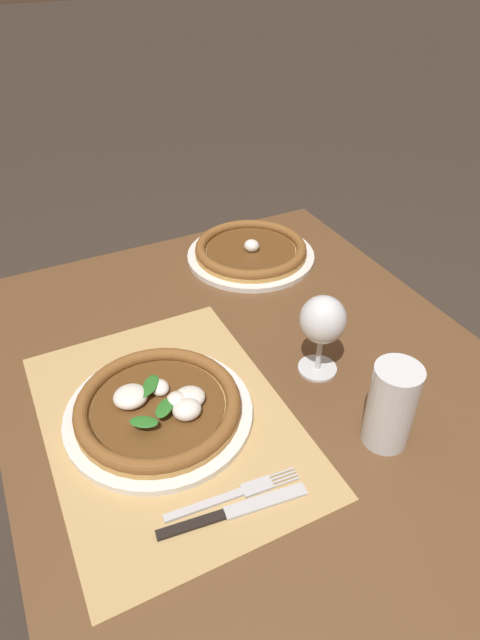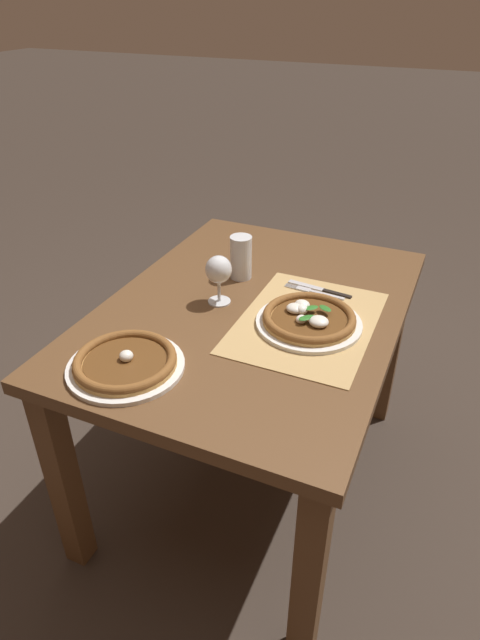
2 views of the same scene
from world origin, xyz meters
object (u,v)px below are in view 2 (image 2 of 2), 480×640
(pizza_near, at_px, (309,319))
(pizza_far, at_px, (125,363))
(wine_glass, at_px, (219,272))
(pint_glass, at_px, (241,258))
(fork, at_px, (314,292))
(knife, at_px, (319,289))

(pizza_near, relative_size, pizza_far, 1.01)
(wine_glass, xyz_separation_m, pint_glass, (0.18, 0.01, -0.04))
(pizza_near, height_order, fork, pizza_near)
(pizza_far, relative_size, fork, 1.50)
(knife, bearing_deg, pint_glass, 93.19)
(wine_glass, bearing_deg, fork, -55.64)
(fork, bearing_deg, wine_glass, 124.36)
(pizza_far, bearing_deg, wine_glass, -10.24)
(pizza_near, bearing_deg, fork, 12.55)
(fork, height_order, knife, knife)
(fork, xyz_separation_m, knife, (0.02, -0.01, 0.00))
(wine_glass, bearing_deg, knife, -53.35)
(pizza_near, distance_m, knife, 0.22)
(pizza_far, relative_size, pint_glass, 2.07)
(fork, bearing_deg, pint_glass, 88.11)
(pizza_near, bearing_deg, pint_glass, 56.57)
(pizza_near, xyz_separation_m, pizza_far, (-0.38, 0.36, -0.00))
(pizza_far, bearing_deg, pizza_near, -43.64)
(pizza_near, relative_size, knife, 1.41)
(pizza_near, relative_size, fork, 1.52)
(pizza_near, relative_size, wine_glass, 1.96)
(pint_glass, height_order, fork, pint_glass)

